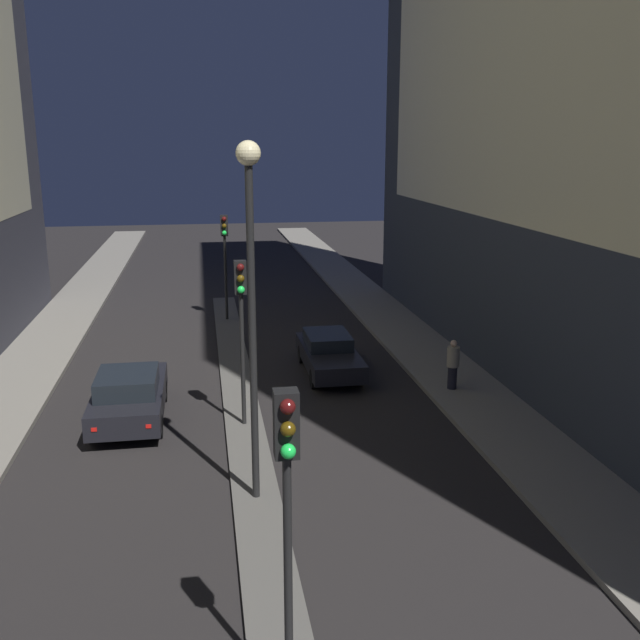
% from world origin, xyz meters
% --- Properties ---
extents(median_strip, '(1.06, 30.17, 0.11)m').
position_xyz_m(median_strip, '(0.00, 16.08, 0.05)').
color(median_strip, '#56544F').
rests_on(median_strip, ground).
extents(traffic_light_near, '(0.32, 0.42, 4.60)m').
position_xyz_m(traffic_light_near, '(0.00, 4.08, 3.48)').
color(traffic_light_near, black).
rests_on(traffic_light_near, median_strip).
extents(traffic_light_mid, '(0.32, 0.42, 4.60)m').
position_xyz_m(traffic_light_mid, '(0.00, 14.35, 3.48)').
color(traffic_light_mid, black).
rests_on(traffic_light_mid, median_strip).
extents(traffic_light_far, '(0.32, 0.42, 4.60)m').
position_xyz_m(traffic_light_far, '(0.00, 26.61, 3.48)').
color(traffic_light_far, black).
rests_on(traffic_light_far, median_strip).
extents(street_lamp, '(0.50, 0.50, 7.68)m').
position_xyz_m(street_lamp, '(0.00, 10.11, 5.28)').
color(street_lamp, black).
rests_on(street_lamp, median_strip).
extents(car_left_lane, '(1.92, 4.57, 1.51)m').
position_xyz_m(car_left_lane, '(-3.18, 15.38, 0.77)').
color(car_left_lane, black).
rests_on(car_left_lane, ground).
extents(car_right_lane, '(1.72, 4.57, 1.35)m').
position_xyz_m(car_right_lane, '(3.18, 18.74, 0.70)').
color(car_right_lane, black).
rests_on(car_right_lane, ground).
extents(pedestrian_on_right_sidewalk, '(0.39, 0.39, 1.59)m').
position_xyz_m(pedestrian_on_right_sidewalk, '(6.68, 16.09, 0.98)').
color(pedestrian_on_right_sidewalk, black).
rests_on(pedestrian_on_right_sidewalk, sidewalk_right).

